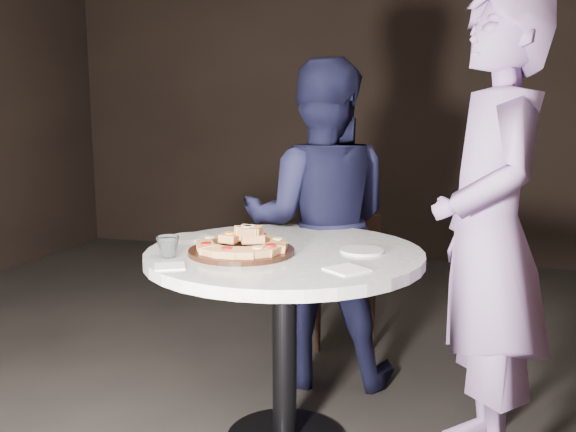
{
  "coord_description": "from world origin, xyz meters",
  "views": [
    {
      "loc": [
        0.83,
        -2.29,
        1.41
      ],
      "look_at": [
        0.1,
        0.15,
        0.96
      ],
      "focal_mm": 40.0,
      "sensor_mm": 36.0,
      "label": 1
    }
  ],
  "objects_px": {
    "diner_navy": "(319,224)",
    "diner_teal": "(490,238)",
    "serving_board": "(242,251)",
    "table": "(284,288)",
    "water_glass": "(168,247)",
    "chair_far": "(343,270)",
    "focaccia_pile": "(242,242)"
  },
  "relations": [
    {
      "from": "chair_far",
      "to": "diner_navy",
      "type": "distance_m",
      "value": 0.59
    },
    {
      "from": "table",
      "to": "diner_teal",
      "type": "relative_size",
      "value": 0.61
    },
    {
      "from": "focaccia_pile",
      "to": "water_glass",
      "type": "bearing_deg",
      "value": -150.76
    },
    {
      "from": "water_glass",
      "to": "diner_teal",
      "type": "xyz_separation_m",
      "value": [
        1.17,
        0.31,
        0.04
      ]
    },
    {
      "from": "table",
      "to": "serving_board",
      "type": "distance_m",
      "value": 0.24
    },
    {
      "from": "serving_board",
      "to": "water_glass",
      "type": "xyz_separation_m",
      "value": [
        -0.25,
        -0.14,
        0.03
      ]
    },
    {
      "from": "chair_far",
      "to": "serving_board",
      "type": "bearing_deg",
      "value": 60.47
    },
    {
      "from": "serving_board",
      "to": "diner_teal",
      "type": "relative_size",
      "value": 0.23
    },
    {
      "from": "chair_far",
      "to": "diner_navy",
      "type": "relative_size",
      "value": 0.49
    },
    {
      "from": "focaccia_pile",
      "to": "diner_navy",
      "type": "distance_m",
      "value": 0.8
    },
    {
      "from": "table",
      "to": "focaccia_pile",
      "type": "relative_size",
      "value": 3.01
    },
    {
      "from": "table",
      "to": "focaccia_pile",
      "type": "height_order",
      "value": "focaccia_pile"
    },
    {
      "from": "water_glass",
      "to": "table",
      "type": "bearing_deg",
      "value": 31.59
    },
    {
      "from": "diner_navy",
      "to": "diner_teal",
      "type": "bearing_deg",
      "value": 132.23
    },
    {
      "from": "table",
      "to": "diner_navy",
      "type": "height_order",
      "value": "diner_navy"
    },
    {
      "from": "water_glass",
      "to": "diner_teal",
      "type": "bearing_deg",
      "value": 14.87
    },
    {
      "from": "diner_navy",
      "to": "diner_teal",
      "type": "distance_m",
      "value": 1.02
    },
    {
      "from": "focaccia_pile",
      "to": "water_glass",
      "type": "height_order",
      "value": "focaccia_pile"
    },
    {
      "from": "serving_board",
      "to": "water_glass",
      "type": "distance_m",
      "value": 0.28
    },
    {
      "from": "focaccia_pile",
      "to": "chair_far",
      "type": "distance_m",
      "value": 1.33
    },
    {
      "from": "chair_far",
      "to": "table",
      "type": "bearing_deg",
      "value": 66.95
    },
    {
      "from": "water_glass",
      "to": "chair_far",
      "type": "distance_m",
      "value": 1.51
    },
    {
      "from": "table",
      "to": "serving_board",
      "type": "height_order",
      "value": "serving_board"
    },
    {
      "from": "serving_board",
      "to": "focaccia_pile",
      "type": "distance_m",
      "value": 0.04
    },
    {
      "from": "focaccia_pile",
      "to": "chair_far",
      "type": "height_order",
      "value": "focaccia_pile"
    },
    {
      "from": "water_glass",
      "to": "diner_navy",
      "type": "relative_size",
      "value": 0.05
    },
    {
      "from": "chair_far",
      "to": "diner_teal",
      "type": "distance_m",
      "value": 1.41
    },
    {
      "from": "serving_board",
      "to": "chair_far",
      "type": "bearing_deg",
      "value": 83.22
    },
    {
      "from": "table",
      "to": "chair_far",
      "type": "xyz_separation_m",
      "value": [
        0.01,
        1.16,
        -0.22
      ]
    },
    {
      "from": "table",
      "to": "diner_teal",
      "type": "bearing_deg",
      "value": 5.21
    },
    {
      "from": "diner_teal",
      "to": "serving_board",
      "type": "bearing_deg",
      "value": -92.09
    },
    {
      "from": "focaccia_pile",
      "to": "diner_navy",
      "type": "height_order",
      "value": "diner_navy"
    }
  ]
}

